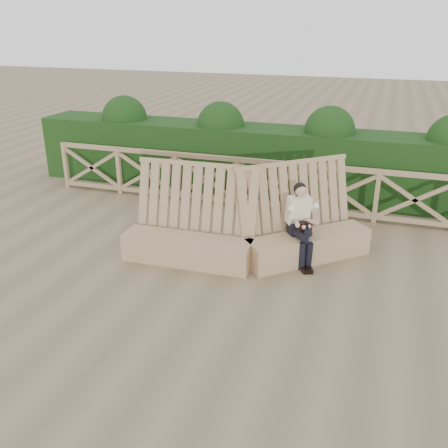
% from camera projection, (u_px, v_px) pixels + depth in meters
% --- Properties ---
extents(ground, '(60.00, 60.00, 0.00)m').
position_uv_depth(ground, '(215.00, 288.00, 7.58)').
color(ground, brown).
rests_on(ground, ground).
extents(bench, '(3.96, 2.12, 1.60)m').
position_uv_depth(bench, '(248.00, 237.00, 8.36)').
color(bench, '#997857').
rests_on(bench, ground).
extents(woman, '(0.63, 0.81, 1.35)m').
position_uv_depth(woman, '(301.00, 220.00, 8.17)').
color(woman, black).
rests_on(woman, ground).
extents(guardrail, '(10.10, 0.09, 1.10)m').
position_uv_depth(guardrail, '(270.00, 185.00, 10.44)').
color(guardrail, '#997E59').
rests_on(guardrail, ground).
extents(hedge, '(12.00, 1.20, 1.50)m').
position_uv_depth(hedge, '(283.00, 162.00, 11.41)').
color(hedge, black).
rests_on(hedge, ground).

